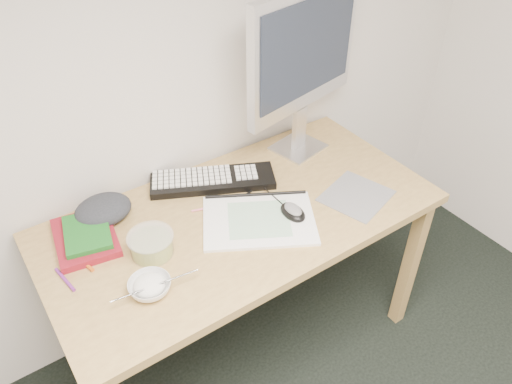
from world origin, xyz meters
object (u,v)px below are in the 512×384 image
at_px(sketchpad, 259,220).
at_px(rice_bowl, 150,287).
at_px(desk, 242,230).
at_px(monitor, 304,55).
at_px(keyboard, 213,180).

height_order(sketchpad, rice_bowl, rice_bowl).
xyz_separation_m(desk, monitor, (0.43, 0.22, 0.50)).
height_order(desk, keyboard, keyboard).
bearing_deg(keyboard, monitor, 27.12).
height_order(monitor, rice_bowl, monitor).
distance_m(monitor, rice_bowl, 1.00).
bearing_deg(rice_bowl, keyboard, 39.82).
relative_size(keyboard, rice_bowl, 3.65).
relative_size(monitor, rice_bowl, 5.14).
bearing_deg(monitor, sketchpad, -156.35).
bearing_deg(keyboard, sketchpad, -59.55).
relative_size(keyboard, monitor, 0.71).
xyz_separation_m(sketchpad, rice_bowl, (-0.45, -0.07, 0.01)).
relative_size(sketchpad, keyboard, 0.82).
relative_size(desk, keyboard, 2.98).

